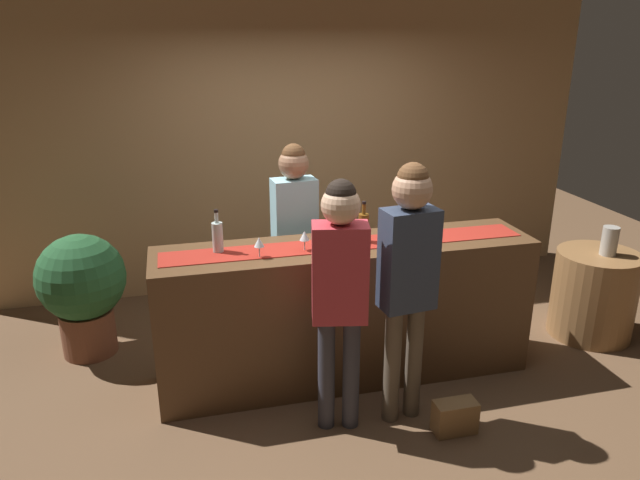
{
  "coord_description": "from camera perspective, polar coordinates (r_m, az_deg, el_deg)",
  "views": [
    {
      "loc": [
        -1.15,
        -3.81,
        2.49
      ],
      "look_at": [
        -0.2,
        0.0,
        1.1
      ],
      "focal_mm": 33.5,
      "sensor_mm": 36.0,
      "label": 1
    }
  ],
  "objects": [
    {
      "name": "vase_on_side_table",
      "position": [
        5.4,
        25.93,
        -0.08
      ],
      "size": [
        0.13,
        0.13,
        0.24
      ],
      "primitive_type": "cylinder",
      "color": "#A8A399",
      "rests_on": "round_side_table"
    },
    {
      "name": "customer_sipping",
      "position": [
        3.75,
        8.42,
        -2.56
      ],
      "size": [
        0.36,
        0.25,
        1.75
      ],
      "rotation": [
        0.0,
        0.0,
        0.12
      ],
      "color": "brown",
      "rests_on": "ground"
    },
    {
      "name": "bartender",
      "position": [
        4.71,
        -2.45,
        1.48
      ],
      "size": [
        0.36,
        0.24,
        1.68
      ],
      "rotation": [
        0.0,
        0.0,
        3.22
      ],
      "color": "#26262B",
      "rests_on": "ground"
    },
    {
      "name": "wine_glass_near_customer",
      "position": [
        4.07,
        -1.49,
        0.35
      ],
      "size": [
        0.07,
        0.07,
        0.14
      ],
      "color": "silver",
      "rests_on": "bar_counter"
    },
    {
      "name": "wine_glass_mid_counter",
      "position": [
        3.97,
        -5.84,
        -0.26
      ],
      "size": [
        0.07,
        0.07,
        0.14
      ],
      "color": "silver",
      "rests_on": "bar_counter"
    },
    {
      "name": "bar_counter",
      "position": [
        4.44,
        2.47,
        -6.81
      ],
      "size": [
        2.74,
        0.6,
        1.05
      ],
      "primitive_type": "cube",
      "color": "#543821",
      "rests_on": "ground"
    },
    {
      "name": "handbag",
      "position": [
        4.14,
        12.76,
        -16.15
      ],
      "size": [
        0.28,
        0.14,
        0.22
      ],
      "primitive_type": "cube",
      "color": "olive",
      "rests_on": "ground"
    },
    {
      "name": "customer_browsing",
      "position": [
        3.65,
        1.9,
        -4.01
      ],
      "size": [
        0.37,
        0.27,
        1.68
      ],
      "rotation": [
        0.0,
        0.0,
        -0.21
      ],
      "color": "#33333D",
      "rests_on": "ground"
    },
    {
      "name": "potted_plant_tall",
      "position": [
        5.06,
        -21.76,
        -4.17
      ],
      "size": [
        0.68,
        0.68,
        1.0
      ],
      "color": "brown",
      "rests_on": "ground"
    },
    {
      "name": "wine_bottle_clear",
      "position": [
        4.1,
        -9.76,
        0.34
      ],
      "size": [
        0.07,
        0.07,
        0.3
      ],
      "color": "#B2C6C1",
      "rests_on": "bar_counter"
    },
    {
      "name": "wine_bottle_amber",
      "position": [
        4.25,
        4.18,
        1.23
      ],
      "size": [
        0.07,
        0.07,
        0.3
      ],
      "color": "brown",
      "rests_on": "bar_counter"
    },
    {
      "name": "ground_plane",
      "position": [
        4.69,
        2.38,
        -12.56
      ],
      "size": [
        10.0,
        10.0,
        0.0
      ],
      "primitive_type": "plane",
      "color": "brown"
    },
    {
      "name": "back_wall",
      "position": [
        5.91,
        -2.69,
        9.35
      ],
      "size": [
        6.0,
        0.12,
        2.9
      ],
      "primitive_type": "cube",
      "color": "tan",
      "rests_on": "ground"
    },
    {
      "name": "counter_runner_cloth",
      "position": [
        4.23,
        2.57,
        -0.38
      ],
      "size": [
        2.6,
        0.28,
        0.01
      ],
      "primitive_type": "cube",
      "color": "maroon",
      "rests_on": "bar_counter"
    },
    {
      "name": "round_side_table",
      "position": [
        5.58,
        24.68,
        -4.72
      ],
      "size": [
        0.68,
        0.68,
        0.74
      ],
      "primitive_type": "cylinder",
      "color": "olive",
      "rests_on": "ground"
    }
  ]
}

